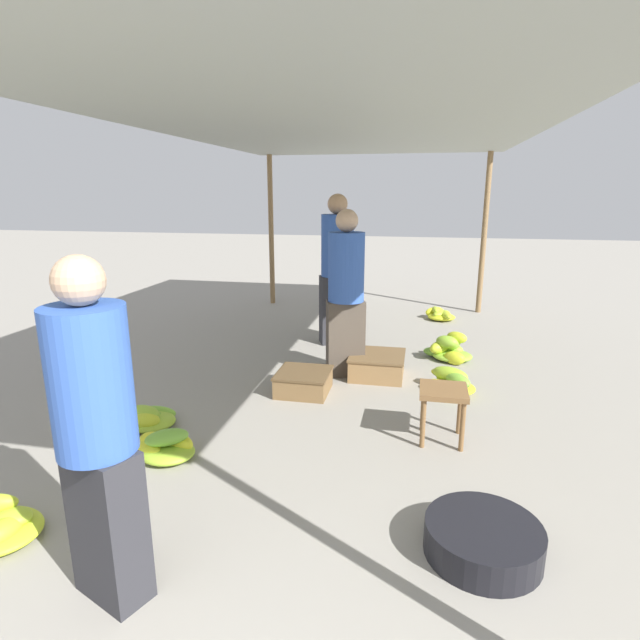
# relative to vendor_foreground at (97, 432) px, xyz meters

# --- Properties ---
(canopy_post_back_left) EXTENTS (0.08, 0.08, 2.36)m
(canopy_post_back_left) POSITION_rel_vendor_foreground_xyz_m (-1.09, 6.11, 0.37)
(canopy_post_back_left) COLOR olive
(canopy_post_back_left) RESTS_ON ground
(canopy_post_back_right) EXTENTS (0.08, 0.08, 2.36)m
(canopy_post_back_right) POSITION_rel_vendor_foreground_xyz_m (2.20, 6.11, 0.37)
(canopy_post_back_right) COLOR olive
(canopy_post_back_right) RESTS_ON ground
(canopy_tarp) EXTENTS (3.69, 6.76, 0.04)m
(canopy_tarp) POSITION_rel_vendor_foreground_xyz_m (0.56, 2.93, 1.57)
(canopy_tarp) COLOR #9EA399
(canopy_tarp) RESTS_ON canopy_post_front_left
(vendor_foreground) EXTENTS (0.43, 0.43, 1.55)m
(vendor_foreground) POSITION_rel_vendor_foreground_xyz_m (0.00, 0.00, 0.00)
(vendor_foreground) COLOR #2D2D33
(vendor_foreground) RESTS_ON ground
(stool) EXTENTS (0.34, 0.34, 0.41)m
(stool) POSITION_rel_vendor_foreground_xyz_m (1.51, 1.79, -0.48)
(stool) COLOR brown
(stool) RESTS_ON ground
(basin_black) EXTENTS (0.59, 0.59, 0.17)m
(basin_black) POSITION_rel_vendor_foreground_xyz_m (1.68, 0.59, -0.72)
(basin_black) COLOR black
(basin_black) RESTS_ON ground
(banana_pile_left_0) EXTENTS (0.49, 0.38, 0.22)m
(banana_pile_left_0) POSITION_rel_vendor_foreground_xyz_m (-0.38, 1.15, -0.72)
(banana_pile_left_0) COLOR yellow
(banana_pile_left_0) RESTS_ON ground
(banana_pile_left_2) EXTENTS (0.47, 0.48, 0.18)m
(banana_pile_left_2) POSITION_rel_vendor_foreground_xyz_m (-0.75, 1.54, -0.74)
(banana_pile_left_2) COLOR #83B935
(banana_pile_left_2) RESTS_ON ground
(banana_pile_right_0) EXTENTS (0.45, 0.47, 0.18)m
(banana_pile_right_0) POSITION_rel_vendor_foreground_xyz_m (1.61, 5.49, -0.73)
(banana_pile_right_0) COLOR yellow
(banana_pile_right_0) RESTS_ON ground
(banana_pile_right_1) EXTENTS (0.46, 0.51, 0.22)m
(banana_pile_right_1) POSITION_rel_vendor_foreground_xyz_m (1.61, 2.78, -0.72)
(banana_pile_right_1) COLOR yellow
(banana_pile_right_1) RESTS_ON ground
(banana_pile_right_2) EXTENTS (0.55, 0.48, 0.32)m
(banana_pile_right_2) POSITION_rel_vendor_foreground_xyz_m (1.65, 3.69, -0.69)
(banana_pile_right_2) COLOR #8BBC33
(banana_pile_right_2) RESTS_ON ground
(crate_near) EXTENTS (0.54, 0.54, 0.23)m
(crate_near) POSITION_rel_vendor_foreground_xyz_m (0.92, 3.03, -0.69)
(crate_near) COLOR olive
(crate_near) RESTS_ON ground
(crate_mid) EXTENTS (0.48, 0.48, 0.20)m
(crate_mid) POSITION_rel_vendor_foreground_xyz_m (0.30, 2.48, -0.71)
(crate_mid) COLOR brown
(crate_mid) RESTS_ON ground
(shopper_walking_mid) EXTENTS (0.49, 0.49, 1.77)m
(shopper_walking_mid) POSITION_rel_vendor_foreground_xyz_m (0.33, 4.09, 0.11)
(shopper_walking_mid) COLOR #2D2D33
(shopper_walking_mid) RESTS_ON ground
(shopper_walking_far) EXTENTS (0.44, 0.44, 1.64)m
(shopper_walking_far) POSITION_rel_vendor_foreground_xyz_m (0.60, 3.01, 0.04)
(shopper_walking_far) COLOR #4C4238
(shopper_walking_far) RESTS_ON ground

